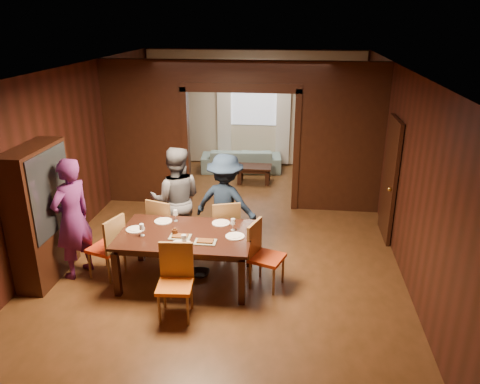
# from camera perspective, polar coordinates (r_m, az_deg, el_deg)

# --- Properties ---
(floor) EXTENTS (9.00, 9.00, 0.00)m
(floor) POSITION_cam_1_polar(r_m,az_deg,el_deg) (8.23, -1.24, -5.79)
(floor) COLOR #4D2F15
(floor) RESTS_ON ground
(ceiling) EXTENTS (5.50, 9.00, 0.02)m
(ceiling) POSITION_cam_1_polar(r_m,az_deg,el_deg) (7.40, -1.42, 14.72)
(ceiling) COLOR silver
(ceiling) RESTS_ON room_walls
(room_walls) EXTENTS (5.52, 9.01, 2.90)m
(room_walls) POSITION_cam_1_polar(r_m,az_deg,el_deg) (9.48, 0.27, 7.54)
(room_walls) COLOR black
(room_walls) RESTS_ON floor
(person_purple) EXTENTS (0.66, 0.78, 1.82)m
(person_purple) POSITION_cam_1_polar(r_m,az_deg,el_deg) (7.23, -19.78, -3.07)
(person_purple) COLOR #5E205F
(person_purple) RESTS_ON floor
(person_grey) EXTENTS (0.95, 0.79, 1.76)m
(person_grey) POSITION_cam_1_polar(r_m,az_deg,el_deg) (7.63, -7.77, -0.96)
(person_grey) COLOR #505157
(person_grey) RESTS_ON floor
(person_navy) EXTENTS (1.19, 0.86, 1.65)m
(person_navy) POSITION_cam_1_polar(r_m,az_deg,el_deg) (7.58, -1.76, -1.38)
(person_navy) COLOR #162338
(person_navy) RESTS_ON floor
(sofa) EXTENTS (2.03, 0.95, 0.57)m
(sofa) POSITION_cam_1_polar(r_m,az_deg,el_deg) (11.71, 0.16, 3.97)
(sofa) COLOR #7B9FA1
(sofa) RESTS_ON floor
(serving_bowl) EXTENTS (0.29, 0.29, 0.07)m
(serving_bowl) POSITION_cam_1_polar(r_m,az_deg,el_deg) (6.82, -5.08, -4.37)
(serving_bowl) COLOR black
(serving_bowl) RESTS_ON dining_table
(dining_table) EXTENTS (1.90, 1.18, 0.76)m
(dining_table) POSITION_cam_1_polar(r_m,az_deg,el_deg) (6.92, -6.52, -7.87)
(dining_table) COLOR black
(dining_table) RESTS_ON floor
(coffee_table) EXTENTS (0.80, 0.50, 0.40)m
(coffee_table) POSITION_cam_1_polar(r_m,az_deg,el_deg) (10.91, 1.71, 2.19)
(coffee_table) COLOR black
(coffee_table) RESTS_ON floor
(chair_left) EXTENTS (0.56, 0.56, 0.97)m
(chair_left) POSITION_cam_1_polar(r_m,az_deg,el_deg) (7.23, -16.06, -6.36)
(chair_left) COLOR red
(chair_left) RESTS_ON floor
(chair_right) EXTENTS (0.56, 0.56, 0.97)m
(chair_right) POSITION_cam_1_polar(r_m,az_deg,el_deg) (6.70, 3.33, -7.77)
(chair_right) COLOR #BE3811
(chair_right) RESTS_ON floor
(chair_far_l) EXTENTS (0.55, 0.55, 0.97)m
(chair_far_l) POSITION_cam_1_polar(r_m,az_deg,el_deg) (7.70, -9.00, -4.02)
(chair_far_l) COLOR orange
(chair_far_l) RESTS_ON floor
(chair_far_r) EXTENTS (0.56, 0.56, 0.97)m
(chair_far_r) POSITION_cam_1_polar(r_m,az_deg,el_deg) (7.55, -1.89, -4.29)
(chair_far_r) COLOR orange
(chair_far_r) RESTS_ON floor
(chair_near) EXTENTS (0.48, 0.48, 0.97)m
(chair_near) POSITION_cam_1_polar(r_m,az_deg,el_deg) (6.11, -7.96, -11.00)
(chair_near) COLOR orange
(chair_near) RESTS_ON floor
(hutch) EXTENTS (0.40, 1.20, 2.00)m
(hutch) POSITION_cam_1_polar(r_m,az_deg,el_deg) (7.31, -23.11, -2.51)
(hutch) COLOR black
(hutch) RESTS_ON floor
(door_right) EXTENTS (0.06, 0.90, 2.10)m
(door_right) POSITION_cam_1_polar(r_m,az_deg,el_deg) (8.38, 17.81, 1.47)
(door_right) COLOR black
(door_right) RESTS_ON floor
(window_far) EXTENTS (1.20, 0.03, 1.30)m
(window_far) POSITION_cam_1_polar(r_m,az_deg,el_deg) (11.93, 1.70, 11.26)
(window_far) COLOR silver
(window_far) RESTS_ON back_wall
(curtain_left) EXTENTS (0.35, 0.06, 2.40)m
(curtain_left) POSITION_cam_1_polar(r_m,az_deg,el_deg) (12.07, -1.94, 9.19)
(curtain_left) COLOR white
(curtain_left) RESTS_ON back_wall
(curtain_right) EXTENTS (0.35, 0.06, 2.40)m
(curtain_right) POSITION_cam_1_polar(r_m,az_deg,el_deg) (11.94, 5.29, 8.98)
(curtain_right) COLOR white
(curtain_right) RESTS_ON back_wall
(plate_left) EXTENTS (0.27, 0.27, 0.01)m
(plate_left) POSITION_cam_1_polar(r_m,az_deg,el_deg) (6.98, -12.64, -4.46)
(plate_left) COLOR white
(plate_left) RESTS_ON dining_table
(plate_far_l) EXTENTS (0.27, 0.27, 0.01)m
(plate_far_l) POSITION_cam_1_polar(r_m,az_deg,el_deg) (7.17, -9.34, -3.52)
(plate_far_l) COLOR white
(plate_far_l) RESTS_ON dining_table
(plate_far_r) EXTENTS (0.27, 0.27, 0.01)m
(plate_far_r) POSITION_cam_1_polar(r_m,az_deg,el_deg) (7.02, -2.33, -3.79)
(plate_far_r) COLOR white
(plate_far_r) RESTS_ON dining_table
(plate_right) EXTENTS (0.27, 0.27, 0.01)m
(plate_right) POSITION_cam_1_polar(r_m,az_deg,el_deg) (6.61, -0.62, -5.41)
(plate_right) COLOR white
(plate_right) RESTS_ON dining_table
(plate_near) EXTENTS (0.27, 0.27, 0.01)m
(plate_near) POSITION_cam_1_polar(r_m,az_deg,el_deg) (6.45, -7.19, -6.28)
(plate_near) COLOR silver
(plate_near) RESTS_ON dining_table
(platter_a) EXTENTS (0.30, 0.20, 0.04)m
(platter_a) POSITION_cam_1_polar(r_m,az_deg,el_deg) (6.63, -7.31, -5.39)
(platter_a) COLOR gray
(platter_a) RESTS_ON dining_table
(platter_b) EXTENTS (0.30, 0.20, 0.04)m
(platter_b) POSITION_cam_1_polar(r_m,az_deg,el_deg) (6.46, -4.26, -6.02)
(platter_b) COLOR gray
(platter_b) RESTS_ON dining_table
(wineglass_left) EXTENTS (0.08, 0.08, 0.18)m
(wineglass_left) POSITION_cam_1_polar(r_m,az_deg,el_deg) (6.74, -11.86, -4.53)
(wineglass_left) COLOR white
(wineglass_left) RESTS_ON dining_table
(wineglass_far) EXTENTS (0.08, 0.08, 0.18)m
(wineglass_far) POSITION_cam_1_polar(r_m,az_deg,el_deg) (7.12, -7.86, -2.85)
(wineglass_far) COLOR white
(wineglass_far) RESTS_ON dining_table
(wineglass_right) EXTENTS (0.08, 0.08, 0.18)m
(wineglass_right) POSITION_cam_1_polar(r_m,az_deg,el_deg) (6.76, -0.85, -3.99)
(wineglass_right) COLOR silver
(wineglass_right) RESTS_ON dining_table
(tumbler) EXTENTS (0.07, 0.07, 0.14)m
(tumbler) POSITION_cam_1_polar(r_m,az_deg,el_deg) (6.42, -6.85, -5.78)
(tumbler) COLOR silver
(tumbler) RESTS_ON dining_table
(condiment_jar) EXTENTS (0.08, 0.08, 0.11)m
(condiment_jar) POSITION_cam_1_polar(r_m,az_deg,el_deg) (6.69, -7.95, -4.82)
(condiment_jar) COLOR #4C2611
(condiment_jar) RESTS_ON dining_table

